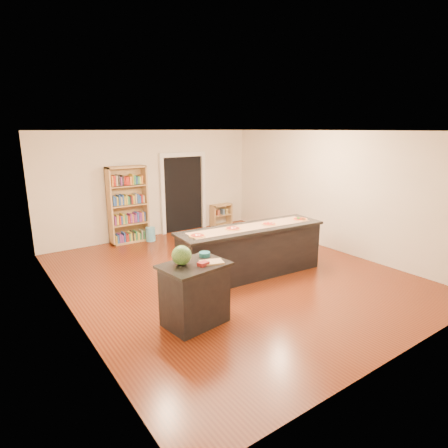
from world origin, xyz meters
TOP-DOWN VIEW (x-y plane):
  - room at (0.00, 0.00)m, footprint 6.00×7.00m
  - doorway at (0.90, 3.46)m, footprint 1.40×0.09m
  - kitchen_island at (0.33, -0.26)m, footprint 3.01×0.82m
  - side_counter at (-1.56, -1.27)m, footprint 0.95×0.70m
  - bookshelf at (-0.80, 3.28)m, footprint 0.97×0.35m
  - low_shelf at (2.09, 3.31)m, footprint 0.65×0.28m
  - waste_bin at (-0.33, 3.05)m, footprint 0.25×0.25m
  - kraft_paper at (0.33, -0.26)m, footprint 2.64×0.66m
  - watermelon at (-1.73, -1.20)m, footprint 0.29×0.29m
  - cutting_board at (-1.33, -1.38)m, footprint 0.38×0.31m
  - package_red at (-1.49, -1.40)m, footprint 0.17×0.14m
  - package_teal at (-1.26, -1.07)m, footprint 0.17×0.17m
  - pizza_a at (-0.88, -0.23)m, footprint 0.30×0.30m
  - pizza_b at (-0.07, -0.19)m, footprint 0.31×0.31m
  - pizza_c at (0.72, -0.33)m, footprint 0.28×0.28m
  - pizza_d at (1.52, -0.40)m, footprint 0.32×0.32m

SIDE VIEW (x-z plane):
  - waste_bin at x=-0.33m, z-range 0.00..0.36m
  - low_shelf at x=2.09m, z-range 0.00..0.65m
  - side_counter at x=-1.56m, z-range 0.00..0.95m
  - kitchen_island at x=0.33m, z-range 0.00..1.00m
  - cutting_board at x=-1.33m, z-range 0.94..0.96m
  - package_red at x=-1.49m, z-range 0.94..1.00m
  - bookshelf at x=-0.80m, z-range 0.00..1.94m
  - package_teal at x=-1.26m, z-range 0.94..1.01m
  - kraft_paper at x=0.33m, z-range 0.99..1.00m
  - pizza_a at x=-0.88m, z-range 1.00..1.02m
  - pizza_c at x=0.72m, z-range 1.00..1.02m
  - pizza_d at x=1.52m, z-range 1.00..1.02m
  - pizza_b at x=-0.07m, z-range 1.00..1.02m
  - watermelon at x=-1.73m, z-range 0.94..1.23m
  - doorway at x=0.90m, z-range 0.10..2.31m
  - room at x=0.00m, z-range 0.00..2.80m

